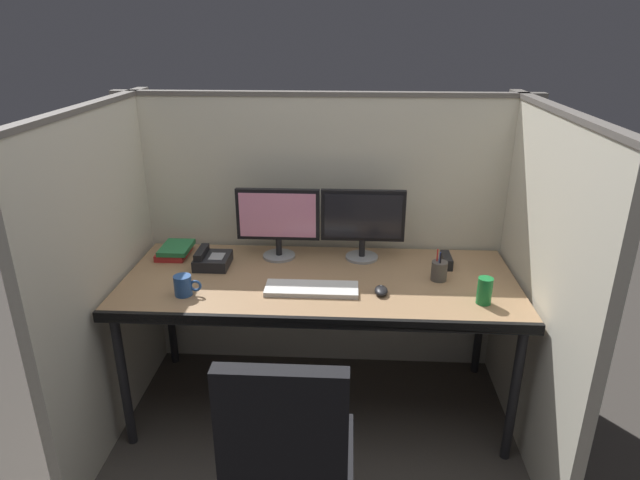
% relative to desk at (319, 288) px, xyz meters
% --- Properties ---
extents(ground_plane, '(8.00, 8.00, 0.00)m').
position_rel_desk_xyz_m(ground_plane, '(0.00, -0.29, -0.69)').
color(ground_plane, '#423D38').
extents(cubicle_partition_rear, '(2.21, 0.06, 1.57)m').
position_rel_desk_xyz_m(cubicle_partition_rear, '(0.00, 0.46, 0.10)').
color(cubicle_partition_rear, beige).
rests_on(cubicle_partition_rear, ground).
extents(cubicle_partition_left, '(0.06, 1.41, 1.57)m').
position_rel_desk_xyz_m(cubicle_partition_left, '(-0.99, -0.09, 0.10)').
color(cubicle_partition_left, beige).
rests_on(cubicle_partition_left, ground).
extents(cubicle_partition_right, '(0.06, 1.41, 1.57)m').
position_rel_desk_xyz_m(cubicle_partition_right, '(0.99, -0.09, 0.10)').
color(cubicle_partition_right, beige).
rests_on(cubicle_partition_right, ground).
extents(desk, '(1.90, 0.80, 0.74)m').
position_rel_desk_xyz_m(desk, '(0.00, 0.00, 0.00)').
color(desk, '#997551').
rests_on(desk, ground).
extents(monitor_left, '(0.43, 0.17, 0.37)m').
position_rel_desk_xyz_m(monitor_left, '(-0.23, 0.26, 0.27)').
color(monitor_left, gray).
rests_on(monitor_left, desk).
extents(monitor_right, '(0.43, 0.17, 0.37)m').
position_rel_desk_xyz_m(monitor_right, '(0.21, 0.27, 0.27)').
color(monitor_right, gray).
rests_on(monitor_right, desk).
extents(keyboard_main, '(0.43, 0.15, 0.02)m').
position_rel_desk_xyz_m(keyboard_main, '(-0.03, -0.13, 0.06)').
color(keyboard_main, silver).
rests_on(keyboard_main, desk).
extents(computer_mouse, '(0.06, 0.10, 0.04)m').
position_rel_desk_xyz_m(computer_mouse, '(0.29, -0.14, 0.07)').
color(computer_mouse, black).
rests_on(computer_mouse, desk).
extents(book_stack, '(0.17, 0.21, 0.06)m').
position_rel_desk_xyz_m(book_stack, '(-0.79, 0.25, 0.08)').
color(book_stack, '#B22626').
rests_on(book_stack, desk).
extents(desk_phone, '(0.17, 0.19, 0.09)m').
position_rel_desk_xyz_m(desk_phone, '(-0.56, 0.13, 0.08)').
color(desk_phone, black).
rests_on(desk_phone, desk).
extents(coffee_mug, '(0.13, 0.08, 0.09)m').
position_rel_desk_xyz_m(coffee_mug, '(-0.60, -0.20, 0.10)').
color(coffee_mug, '#264C8C').
rests_on(coffee_mug, desk).
extents(pen_cup, '(0.08, 0.08, 0.16)m').
position_rel_desk_xyz_m(pen_cup, '(0.58, 0.03, 0.10)').
color(pen_cup, '#4C4742').
rests_on(pen_cup, desk).
extents(red_stapler, '(0.04, 0.15, 0.06)m').
position_rel_desk_xyz_m(red_stapler, '(0.64, 0.20, 0.08)').
color(red_stapler, black).
rests_on(red_stapler, desk).
extents(soda_can, '(0.07, 0.07, 0.12)m').
position_rel_desk_xyz_m(soda_can, '(0.74, -0.20, 0.11)').
color(soda_can, '#197233').
rests_on(soda_can, desk).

